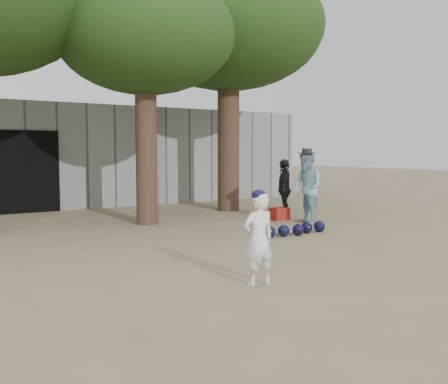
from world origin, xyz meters
TOP-DOWN VIEW (x-y plane):
  - ground at (0.00, 0.00)m, footprint 70.00×70.00m
  - boy_player at (-0.39, -1.31)m, footprint 0.44×0.31m
  - spectator_blue at (3.61, 2.22)m, footprint 0.80×0.93m
  - spectator_dark at (3.75, 3.17)m, footprint 0.84×0.87m
  - red_bag at (3.52, 3.07)m, footprint 0.42×0.33m
  - back_building at (-0.00, 10.33)m, footprint 16.00×5.24m
  - helmet_row at (2.44, 1.23)m, footprint 1.51×0.33m
  - bat_pile at (2.17, 1.59)m, footprint 0.81×0.80m
  - tree_row at (0.74, 5.02)m, footprint 11.40×5.80m

SIDE VIEW (x-z plane):
  - ground at x=0.00m, z-range 0.00..0.00m
  - bat_pile at x=2.17m, z-range 0.00..0.06m
  - helmet_row at x=2.44m, z-range 0.00..0.23m
  - red_bag at x=3.52m, z-range 0.00..0.30m
  - boy_player at x=-0.39m, z-range 0.00..1.15m
  - spectator_dark at x=3.75m, z-range 0.00..1.46m
  - spectator_blue at x=3.61m, z-range 0.00..1.64m
  - back_building at x=0.00m, z-range 0.00..3.00m
  - tree_row at x=0.74m, z-range 1.34..8.03m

